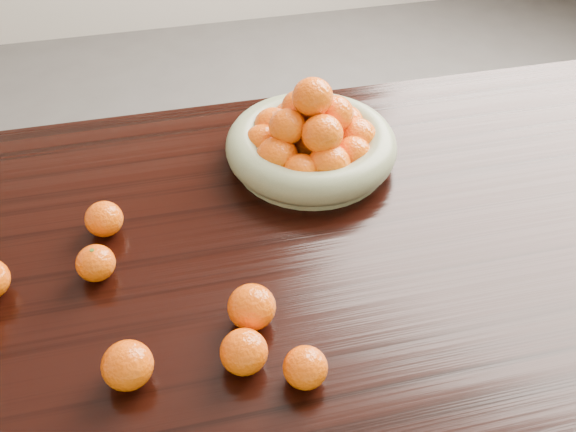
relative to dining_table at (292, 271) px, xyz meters
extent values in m
cube|color=black|center=(0.00, 0.00, 0.07)|extent=(2.00, 1.00, 0.04)
cube|color=black|center=(0.93, 0.43, -0.31)|extent=(0.08, 0.08, 0.71)
cylinder|color=gray|center=(0.10, 0.23, 0.10)|extent=(0.33, 0.33, 0.02)
torus|color=gray|center=(0.10, 0.23, 0.13)|extent=(0.37, 0.37, 0.07)
ellipsoid|color=#EA6107|center=(0.19, 0.21, 0.15)|extent=(0.09, 0.09, 0.08)
ellipsoid|color=#EA6107|center=(0.18, 0.28, 0.14)|extent=(0.08, 0.08, 0.08)
ellipsoid|color=#EA6107|center=(0.13, 0.31, 0.14)|extent=(0.08, 0.08, 0.08)
ellipsoid|color=#EA6107|center=(0.08, 0.32, 0.14)|extent=(0.08, 0.08, 0.08)
ellipsoid|color=#EA6107|center=(0.03, 0.29, 0.15)|extent=(0.09, 0.09, 0.08)
ellipsoid|color=#EA6107|center=(-0.01, 0.25, 0.14)|extent=(0.08, 0.08, 0.07)
ellipsoid|color=#EA6107|center=(0.01, 0.19, 0.15)|extent=(0.09, 0.09, 0.08)
ellipsoid|color=#EA6107|center=(0.05, 0.13, 0.14)|extent=(0.08, 0.08, 0.07)
ellipsoid|color=#EA6107|center=(0.11, 0.14, 0.15)|extent=(0.09, 0.09, 0.08)
ellipsoid|color=#EA6107|center=(0.17, 0.16, 0.14)|extent=(0.08, 0.08, 0.07)
ellipsoid|color=#EA6107|center=(0.10, 0.22, 0.14)|extent=(0.08, 0.08, 0.08)
ellipsoid|color=#EA6107|center=(0.15, 0.24, 0.20)|extent=(0.08, 0.08, 0.08)
ellipsoid|color=#EA6107|center=(0.08, 0.28, 0.20)|extent=(0.08, 0.08, 0.08)
ellipsoid|color=#EA6107|center=(0.04, 0.22, 0.20)|extent=(0.08, 0.08, 0.07)
ellipsoid|color=#EA6107|center=(0.10, 0.17, 0.20)|extent=(0.09, 0.09, 0.08)
ellipsoid|color=#EA6107|center=(0.10, 0.23, 0.25)|extent=(0.08, 0.08, 0.08)
ellipsoid|color=#EA6107|center=(-0.36, -0.01, 0.12)|extent=(0.07, 0.07, 0.06)
ellipsoid|color=#EA6107|center=(-0.14, -0.26, 0.12)|extent=(0.08, 0.08, 0.07)
ellipsoid|color=#EA6107|center=(-0.05, -0.31, 0.12)|extent=(0.07, 0.07, 0.06)
ellipsoid|color=#EA6107|center=(-0.34, 0.10, 0.12)|extent=(0.07, 0.07, 0.07)
ellipsoid|color=#EA6107|center=(-0.11, -0.18, 0.13)|extent=(0.08, 0.08, 0.07)
ellipsoid|color=#EA6107|center=(-0.31, -0.25, 0.13)|extent=(0.08, 0.08, 0.07)
camera|label=1|loc=(-0.20, -0.85, 0.95)|focal=40.00mm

